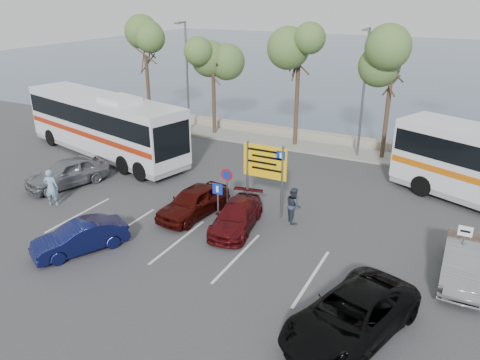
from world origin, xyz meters
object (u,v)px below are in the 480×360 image
at_px(car_blue, 80,237).
at_px(car_silver_b, 465,262).
at_px(car_maroon, 236,216).
at_px(street_lamp_right, 364,87).
at_px(pedestrian_far, 294,205).
at_px(street_lamp_left, 186,72).
at_px(pedestrian_near, 51,188).
at_px(car_red, 193,202).
at_px(coach_bus_left, 104,127).
at_px(suv_black, 351,316).
at_px(car_silver_a, 68,172).
at_px(direction_sign, 265,167).

height_order(car_blue, car_silver_b, car_silver_b).
relative_size(car_blue, car_maroon, 0.93).
relative_size(street_lamp_right, pedestrian_far, 4.67).
relative_size(street_lamp_left, car_blue, 2.07).
bearing_deg(pedestrian_near, car_maroon, 166.99).
relative_size(street_lamp_left, car_red, 1.91).
relative_size(coach_bus_left, car_silver_b, 3.11).
height_order(street_lamp_right, car_blue, street_lamp_right).
xyz_separation_m(suv_black, car_silver_b, (3.00, 5.00, -0.00)).
bearing_deg(car_silver_a, car_silver_b, 17.61).
relative_size(coach_bus_left, car_red, 3.27).
bearing_deg(car_silver_a, street_lamp_right, 59.91).
xyz_separation_m(suv_black, pedestrian_near, (-15.93, 2.71, 0.24)).
bearing_deg(car_silver_b, pedestrian_far, 167.40).
bearing_deg(car_maroon, car_blue, -145.62).
bearing_deg(street_lamp_left, coach_bus_left, -105.34).
bearing_deg(street_lamp_left, car_silver_a, -90.98).
bearing_deg(car_maroon, street_lamp_left, 120.62).
height_order(street_lamp_left, pedestrian_far, street_lamp_left).
xyz_separation_m(coach_bus_left, pedestrian_near, (3.00, -7.29, -0.97)).
xyz_separation_m(car_silver_a, car_silver_b, (20.21, 0.00, -0.06)).
xyz_separation_m(suv_black, pedestrian_far, (-4.43, 6.56, 0.13)).
distance_m(car_silver_a, car_blue, 7.69).
distance_m(street_lamp_left, pedestrian_near, 14.80).
xyz_separation_m(coach_bus_left, suv_black, (18.93, -10.00, -1.21)).
bearing_deg(car_blue, car_silver_a, 166.85).
xyz_separation_m(street_lamp_left, street_lamp_right, (13.00, 0.00, 0.00)).
distance_m(car_silver_a, suv_black, 17.92).
xyz_separation_m(street_lamp_left, car_red, (8.04, -12.02, -3.88)).
bearing_deg(direction_sign, street_lamp_left, 136.83).
bearing_deg(direction_sign, pedestrian_near, -158.15).
bearing_deg(coach_bus_left, direction_sign, -14.33).
bearing_deg(coach_bus_left, pedestrian_far, -13.37).
bearing_deg(coach_bus_left, car_blue, -52.91).
height_order(car_blue, car_maroon, car_blue).
distance_m(pedestrian_near, pedestrian_far, 12.12).
relative_size(car_silver_b, pedestrian_near, 2.27).
bearing_deg(street_lamp_left, car_maroon, -49.46).
height_order(car_silver_a, car_blue, car_silver_a).
xyz_separation_m(car_silver_a, pedestrian_near, (1.28, -2.29, 0.19)).
relative_size(street_lamp_right, car_maroon, 1.92).
bearing_deg(street_lamp_right, pedestrian_near, -129.83).
relative_size(street_lamp_left, street_lamp_right, 1.00).
height_order(car_maroon, car_red, car_red).
distance_m(street_lamp_right, car_blue, 18.96).
distance_m(street_lamp_right, coach_bus_left, 16.71).
distance_m(direction_sign, car_silver_a, 11.46).
bearing_deg(direction_sign, car_maroon, -104.55).
height_order(car_red, suv_black, suv_black).
relative_size(car_maroon, car_silver_b, 0.95).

